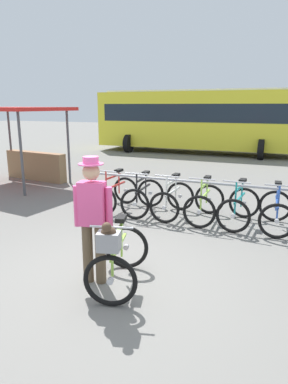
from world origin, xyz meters
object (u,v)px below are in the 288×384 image
object	(u,v)px
racked_bike_red	(115,194)
racked_bike_white	(173,200)
racked_bike_blue	(276,211)
market_stall	(23,137)
bus_distant	(197,118)
racked_bike_black	(143,197)
racked_bike_teal	(239,207)
racked_bike_lime	(205,203)
person_with_featured_bike	(93,216)
featured_bicycle	(117,255)

from	to	relation	value
racked_bike_red	racked_bike_white	bearing A→B (deg)	-0.48
racked_bike_blue	market_stall	world-z (taller)	market_stall
racked_bike_red	bus_distant	xyz separation A→B (m)	(-0.81, 10.55, 1.37)
racked_bike_black	racked_bike_teal	size ratio (longest dim) A/B	1.00
bus_distant	racked_bike_blue	bearing A→B (deg)	-67.83
racked_bike_lime	racked_bike_teal	bearing A→B (deg)	-0.48
racked_bike_lime	person_with_featured_bike	distance (m)	3.31
racked_bike_red	racked_bike_teal	bearing A→B (deg)	-0.48
racked_bike_lime	market_stall	size ratio (longest dim) A/B	0.34
person_with_featured_bike	racked_bike_lime	bearing A→B (deg)	76.44
racked_bike_black	person_with_featured_bike	size ratio (longest dim) A/B	0.66
racked_bike_blue	racked_bike_teal	bearing A→B (deg)	179.52
racked_bike_white	market_stall	size ratio (longest dim) A/B	0.33
featured_bicycle	market_stall	bearing A→B (deg)	139.67
racked_bike_black	featured_bicycle	size ratio (longest dim) A/B	0.91
person_with_featured_bike	racked_bike_red	bearing A→B (deg)	112.77
racked_bike_teal	racked_bike_blue	distance (m)	0.70
bus_distant	market_stall	distance (m)	9.54
racked_bike_blue	bus_distant	xyz separation A→B (m)	(-4.31, 10.58, 1.37)
featured_bicycle	person_with_featured_bike	xyz separation A→B (m)	(-0.38, 0.08, 0.46)
racked_bike_blue	featured_bicycle	bearing A→B (deg)	-118.83
racked_bike_white	featured_bicycle	world-z (taller)	featured_bicycle
person_with_featured_bike	bus_distant	size ratio (longest dim) A/B	0.17
racked_bike_blue	person_with_featured_bike	xyz separation A→B (m)	(-2.16, -3.15, 0.58)
market_stall	person_with_featured_bike	bearing A→B (deg)	-41.85
racked_bike_lime	racked_bike_white	bearing A→B (deg)	179.52
racked_bike_teal	person_with_featured_bike	distance (m)	3.53
racked_bike_lime	bus_distant	bearing A→B (deg)	105.40
racked_bike_lime	market_stall	bearing A→B (deg)	165.47
racked_bike_red	racked_bike_blue	bearing A→B (deg)	-0.48
racked_bike_black	racked_bike_blue	size ratio (longest dim) A/B	1.01
racked_bike_white	racked_bike_teal	distance (m)	1.40
person_with_featured_bike	market_stall	distance (m)	7.11
bus_distant	person_with_featured_bike	bearing A→B (deg)	-81.11
featured_bicycle	bus_distant	size ratio (longest dim) A/B	0.13
racked_bike_teal	person_with_featured_bike	world-z (taller)	person_with_featured_bike
racked_bike_black	racked_bike_teal	xyz separation A→B (m)	(2.10, -0.02, 0.00)
racked_bike_red	racked_bike_teal	distance (m)	2.80
racked_bike_white	featured_bicycle	size ratio (longest dim) A/B	0.89
racked_bike_teal	market_stall	bearing A→B (deg)	166.87
racked_bike_red	bus_distant	bearing A→B (deg)	94.40
racked_bike_black	market_stall	size ratio (longest dim) A/B	0.34
featured_bicycle	person_with_featured_bike	size ratio (longest dim) A/B	0.73
person_with_featured_bike	bus_distant	xyz separation A→B (m)	(-2.15, 13.74, 0.79)
racked_bike_lime	bus_distant	xyz separation A→B (m)	(-2.91, 10.57, 1.37)
racked_bike_red	racked_bike_teal	size ratio (longest dim) A/B	0.98
racked_bike_white	market_stall	distance (m)	5.67
racked_bike_blue	market_stall	bearing A→B (deg)	168.03
racked_bike_blue	bus_distant	world-z (taller)	bus_distant
racked_bike_lime	person_with_featured_bike	xyz separation A→B (m)	(-0.76, -3.17, 0.58)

